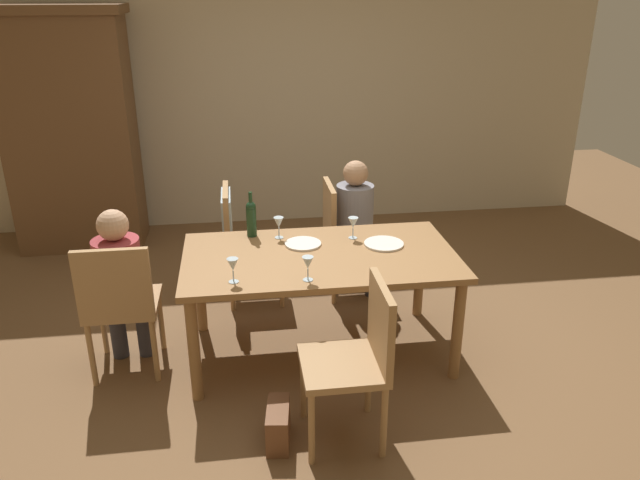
% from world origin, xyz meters
% --- Properties ---
extents(ground_plane, '(10.00, 10.00, 0.00)m').
position_xyz_m(ground_plane, '(0.00, 0.00, 0.00)').
color(ground_plane, brown).
extents(rear_room_partition, '(6.40, 0.12, 2.70)m').
position_xyz_m(rear_room_partition, '(0.00, 2.68, 1.35)').
color(rear_room_partition, beige).
rests_on(rear_room_partition, ground_plane).
extents(armoire_cabinet, '(1.18, 0.62, 2.18)m').
position_xyz_m(armoire_cabinet, '(-1.98, 2.23, 1.10)').
color(armoire_cabinet, brown).
rests_on(armoire_cabinet, ground_plane).
extents(dining_table, '(1.75, 0.96, 0.73)m').
position_xyz_m(dining_table, '(0.00, 0.00, 0.65)').
color(dining_table, olive).
rests_on(dining_table, ground_plane).
extents(chair_left_end, '(0.44, 0.44, 0.92)m').
position_xyz_m(chair_left_end, '(-1.26, -0.09, 0.53)').
color(chair_left_end, '#A87F51').
rests_on(chair_left_end, ground_plane).
extents(chair_far_right, '(0.44, 0.44, 0.92)m').
position_xyz_m(chair_far_right, '(0.31, 0.86, 0.53)').
color(chair_far_right, '#A87F51').
rests_on(chair_far_right, ground_plane).
extents(chair_far_left, '(0.45, 0.44, 0.92)m').
position_xyz_m(chair_far_left, '(-0.52, 0.86, 0.59)').
color(chair_far_left, '#A87F51').
rests_on(chair_far_left, ground_plane).
extents(chair_near, '(0.44, 0.44, 0.92)m').
position_xyz_m(chair_near, '(0.09, -0.86, 0.53)').
color(chair_near, '#A87F51').
rests_on(chair_near, ground_plane).
extents(person_woman_host, '(0.29, 0.33, 1.09)m').
position_xyz_m(person_woman_host, '(-1.26, 0.03, 0.64)').
color(person_woman_host, '#33333D').
rests_on(person_woman_host, ground_plane).
extents(person_man_bearded, '(0.33, 0.29, 1.10)m').
position_xyz_m(person_man_bearded, '(0.42, 0.86, 0.64)').
color(person_man_bearded, '#33333D').
rests_on(person_man_bearded, ground_plane).
extents(wine_bottle_tall_green, '(0.07, 0.07, 0.32)m').
position_xyz_m(wine_bottle_tall_green, '(-0.42, 0.38, 0.86)').
color(wine_bottle_tall_green, '#19381E').
rests_on(wine_bottle_tall_green, dining_table).
extents(wine_glass_near_left, '(0.07, 0.07, 0.15)m').
position_xyz_m(wine_glass_near_left, '(-0.24, 0.32, 0.83)').
color(wine_glass_near_left, silver).
rests_on(wine_glass_near_left, dining_table).
extents(wine_glass_centre, '(0.07, 0.07, 0.15)m').
position_xyz_m(wine_glass_centre, '(-0.55, -0.33, 0.83)').
color(wine_glass_centre, silver).
rests_on(wine_glass_centre, dining_table).
extents(wine_glass_near_right, '(0.07, 0.07, 0.15)m').
position_xyz_m(wine_glass_near_right, '(-0.12, -0.36, 0.83)').
color(wine_glass_near_right, silver).
rests_on(wine_glass_near_right, dining_table).
extents(wine_glass_far, '(0.07, 0.07, 0.15)m').
position_xyz_m(wine_glass_far, '(0.26, 0.24, 0.83)').
color(wine_glass_far, silver).
rests_on(wine_glass_far, dining_table).
extents(dinner_plate_host, '(0.24, 0.24, 0.01)m').
position_xyz_m(dinner_plate_host, '(-0.09, 0.17, 0.73)').
color(dinner_plate_host, white).
rests_on(dinner_plate_host, dining_table).
extents(dinner_plate_guest_left, '(0.26, 0.26, 0.01)m').
position_xyz_m(dinner_plate_guest_left, '(0.44, 0.10, 0.73)').
color(dinner_plate_guest_left, white).
rests_on(dinner_plate_guest_left, dining_table).
extents(handbag, '(0.16, 0.29, 0.22)m').
position_xyz_m(handbag, '(-0.35, -0.86, 0.11)').
color(handbag, brown).
rests_on(handbag, ground_plane).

